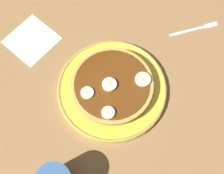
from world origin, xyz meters
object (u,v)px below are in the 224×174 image
Objects in this scene: banana_slice_1 at (143,79)px; napkin at (32,40)px; banana_slice_3 at (87,93)px; fork at (197,28)px; banana_slice_2 at (108,113)px; pancake_stack at (111,85)px; banana_slice_0 at (110,86)px; plate at (112,89)px.

napkin is at bearing -58.93° from banana_slice_1.
fork is (-33.31, -0.61, -3.81)cm from banana_slice_3.
banana_slice_2 is 28.44cm from napkin.
pancake_stack is 5.42× the size of banana_slice_1.
pancake_stack is 1.75× the size of napkin.
banana_slice_3 is at bearing -16.25° from banana_slice_0.
banana_slice_2 is at bearing 99.47° from napkin.
banana_slice_3 reaches higher than pancake_stack.
banana_slice_3 is at bearing -78.73° from banana_slice_2.
banana_slice_0 is 0.30× the size of napkin.
pancake_stack is at bearing -27.56° from banana_slice_1.
banana_slice_0 is 0.92× the size of banana_slice_1.
fork is at bearing -167.70° from banana_slice_2.
plate is 3.50cm from banana_slice_0.
pancake_stack is at bearing 170.71° from banana_slice_3.
pancake_stack is 27.65cm from fork.
banana_slice_1 is 11.02cm from banana_slice_2.
plate is 7.87× the size of banana_slice_0.
banana_slice_2 reaches higher than pancake_stack.
banana_slice_2 is 1.00× the size of banana_slice_3.
plate is at bearing -131.02° from banana_slice_2.
banana_slice_0 is 1.13× the size of banana_slice_2.
banana_slice_2 is 0.23× the size of fork.
banana_slice_1 reaches higher than pancake_stack.
pancake_stack is 7.23cm from banana_slice_1.
fork is at bearing -176.36° from plate.
plate is 1.33× the size of pancake_stack.
banana_slice_0 reaches higher than napkin.
banana_slice_1 is 0.28× the size of fork.
banana_slice_2 reaches higher than plate.
banana_slice_2 is (3.85, 4.88, -0.06)cm from banana_slice_0.
banana_slice_3 is at bearing 1.06° from fork.
plate is at bearing 3.64° from fork.
banana_slice_2 is 6.50cm from banana_slice_3.
banana_slice_2 reaches higher than napkin.
napkin is at bearing -29.55° from fork.
banana_slice_2 is (4.56, 5.24, 3.34)cm from plate.
banana_slice_0 is 1.13× the size of banana_slice_3.
pancake_stack is 1.52× the size of fork.
plate reaches higher than napkin.
plate is at bearing 168.97° from banana_slice_3.
banana_slice_1 is at bearing 160.72° from banana_slice_3.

